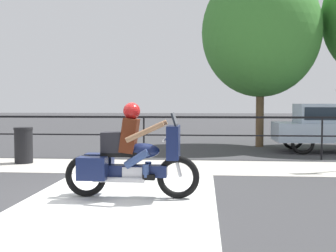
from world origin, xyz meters
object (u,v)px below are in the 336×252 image
Objects in this scene: trash_bin at (24,145)px; parked_car at (333,124)px; motorcycle at (130,156)px; tree_behind_sign at (261,32)px.

parked_car is at bearing 20.44° from trash_bin.
tree_behind_sign is at bearing 70.64° from motorcycle.
parked_car is at bearing 53.93° from motorcycle.
motorcycle reaches higher than parked_car.
motorcycle is at bearing -46.78° from trash_bin.
trash_bin is (-3.56, 3.79, -0.22)m from motorcycle.
trash_bin is at bearing -162.23° from parked_car.
motorcycle is 5.21m from trash_bin.
motorcycle reaches higher than trash_bin.
trash_bin is 9.25m from tree_behind_sign.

